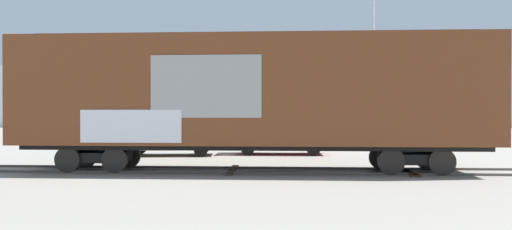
{
  "coord_description": "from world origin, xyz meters",
  "views": [
    {
      "loc": [
        0.45,
        -15.91,
        2.15
      ],
      "look_at": [
        0.16,
        0.68,
        2.04
      ],
      "focal_mm": 30.85,
      "sensor_mm": 36.0,
      "label": 1
    }
  ],
  "objects_px": {
    "freight_car": "(252,93)",
    "parked_car_red": "(279,137)",
    "flagpole": "(371,46)",
    "parked_car_tan": "(168,140)"
  },
  "relations": [
    {
      "from": "flagpole",
      "to": "parked_car_tan",
      "type": "height_order",
      "value": "flagpole"
    },
    {
      "from": "flagpole",
      "to": "parked_car_red",
      "type": "bearing_deg",
      "value": -149.43
    },
    {
      "from": "freight_car",
      "to": "parked_car_red",
      "type": "bearing_deg",
      "value": 79.47
    },
    {
      "from": "parked_car_red",
      "to": "flagpole",
      "type": "bearing_deg",
      "value": 30.57
    },
    {
      "from": "freight_car",
      "to": "parked_car_tan",
      "type": "xyz_separation_m",
      "value": [
        -4.28,
        5.75,
        -2.06
      ]
    },
    {
      "from": "freight_car",
      "to": "parked_car_red",
      "type": "distance_m",
      "value": 6.86
    },
    {
      "from": "freight_car",
      "to": "parked_car_red",
      "type": "relative_size",
      "value": 3.5
    },
    {
      "from": "freight_car",
      "to": "flagpole",
      "type": "distance_m",
      "value": 12.14
    },
    {
      "from": "freight_car",
      "to": "parked_car_red",
      "type": "height_order",
      "value": "freight_car"
    },
    {
      "from": "flagpole",
      "to": "parked_car_tan",
      "type": "distance_m",
      "value": 12.71
    }
  ]
}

